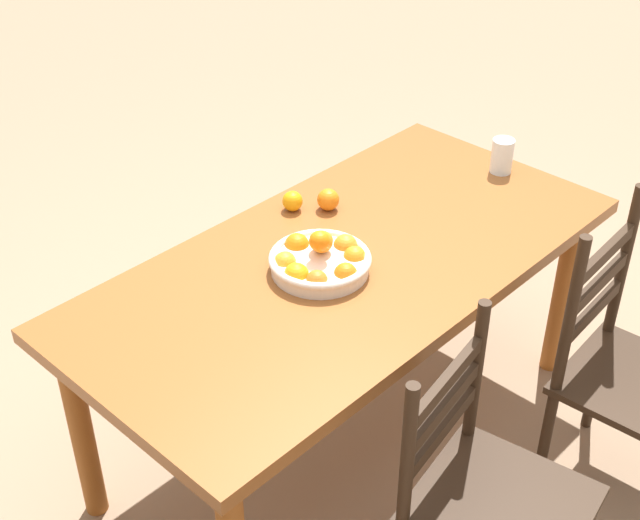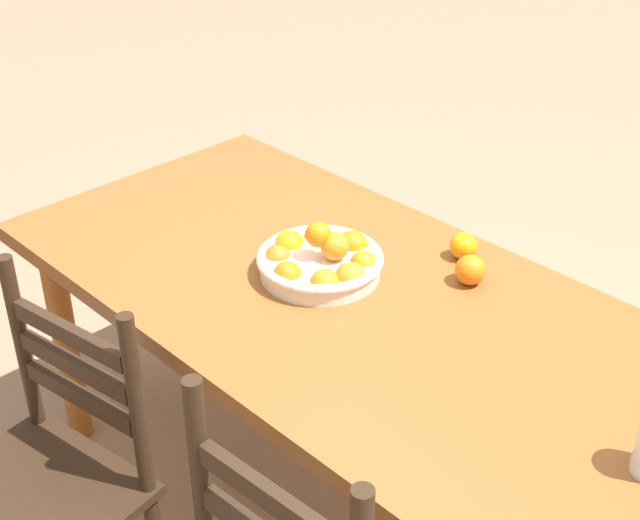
{
  "view_description": "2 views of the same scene",
  "coord_description": "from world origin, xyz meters",
  "px_view_note": "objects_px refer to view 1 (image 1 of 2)",
  "views": [
    {
      "loc": [
        1.7,
        1.5,
        2.28
      ],
      "look_at": [
        0.11,
        -0.01,
        0.78
      ],
      "focal_mm": 49.69,
      "sensor_mm": 36.0,
      "label": 1
    },
    {
      "loc": [
        -1.23,
        1.29,
        1.91
      ],
      "look_at": [
        0.11,
        -0.01,
        0.78
      ],
      "focal_mm": 50.33,
      "sensor_mm": 36.0,
      "label": 2
    }
  ],
  "objects_px": {
    "dining_table": "(347,280)",
    "drinking_glass": "(502,156)",
    "chair_near_window": "(485,496)",
    "orange_loose_0": "(292,201)",
    "orange_loose_1": "(328,200)",
    "chair_by_cabinet": "(624,371)",
    "fruit_bowl": "(320,260)"
  },
  "relations": [
    {
      "from": "dining_table",
      "to": "drinking_glass",
      "type": "relative_size",
      "value": 14.34
    },
    {
      "from": "orange_loose_1",
      "to": "drinking_glass",
      "type": "distance_m",
      "value": 0.68
    },
    {
      "from": "chair_near_window",
      "to": "orange_loose_1",
      "type": "height_order",
      "value": "chair_near_window"
    },
    {
      "from": "dining_table",
      "to": "fruit_bowl",
      "type": "distance_m",
      "value": 0.16
    },
    {
      "from": "drinking_glass",
      "to": "orange_loose_0",
      "type": "bearing_deg",
      "value": -26.55
    },
    {
      "from": "dining_table",
      "to": "drinking_glass",
      "type": "height_order",
      "value": "drinking_glass"
    },
    {
      "from": "dining_table",
      "to": "chair_near_window",
      "type": "height_order",
      "value": "chair_near_window"
    },
    {
      "from": "chair_near_window",
      "to": "fruit_bowl",
      "type": "distance_m",
      "value": 0.83
    },
    {
      "from": "chair_by_cabinet",
      "to": "orange_loose_1",
      "type": "bearing_deg",
      "value": 101.68
    },
    {
      "from": "orange_loose_0",
      "to": "drinking_glass",
      "type": "relative_size",
      "value": 0.54
    },
    {
      "from": "drinking_glass",
      "to": "chair_by_cabinet",
      "type": "bearing_deg",
      "value": 64.48
    },
    {
      "from": "chair_by_cabinet",
      "to": "orange_loose_1",
      "type": "height_order",
      "value": "chair_by_cabinet"
    },
    {
      "from": "dining_table",
      "to": "chair_by_cabinet",
      "type": "bearing_deg",
      "value": 120.58
    },
    {
      "from": "orange_loose_1",
      "to": "fruit_bowl",
      "type": "bearing_deg",
      "value": 39.2
    },
    {
      "from": "orange_loose_0",
      "to": "orange_loose_1",
      "type": "relative_size",
      "value": 0.92
    },
    {
      "from": "orange_loose_1",
      "to": "chair_by_cabinet",
      "type": "bearing_deg",
      "value": 105.31
    },
    {
      "from": "chair_by_cabinet",
      "to": "drinking_glass",
      "type": "height_order",
      "value": "chair_by_cabinet"
    },
    {
      "from": "chair_near_window",
      "to": "orange_loose_0",
      "type": "bearing_deg",
      "value": 62.9
    },
    {
      "from": "chair_near_window",
      "to": "dining_table",
      "type": "bearing_deg",
      "value": 61.71
    },
    {
      "from": "orange_loose_0",
      "to": "drinking_glass",
      "type": "bearing_deg",
      "value": 153.45
    },
    {
      "from": "chair_near_window",
      "to": "orange_loose_1",
      "type": "relative_size",
      "value": 12.11
    },
    {
      "from": "orange_loose_0",
      "to": "drinking_glass",
      "type": "height_order",
      "value": "drinking_glass"
    },
    {
      "from": "chair_near_window",
      "to": "drinking_glass",
      "type": "xyz_separation_m",
      "value": [
        -1.04,
        -0.7,
        0.37
      ]
    },
    {
      "from": "chair_by_cabinet",
      "to": "orange_loose_1",
      "type": "distance_m",
      "value": 1.09
    },
    {
      "from": "fruit_bowl",
      "to": "orange_loose_0",
      "type": "bearing_deg",
      "value": -121.93
    },
    {
      "from": "chair_near_window",
      "to": "chair_by_cabinet",
      "type": "height_order",
      "value": "chair_by_cabinet"
    },
    {
      "from": "orange_loose_0",
      "to": "orange_loose_1",
      "type": "height_order",
      "value": "orange_loose_1"
    },
    {
      "from": "chair_near_window",
      "to": "orange_loose_1",
      "type": "distance_m",
      "value": 1.11
    },
    {
      "from": "fruit_bowl",
      "to": "drinking_glass",
      "type": "distance_m",
      "value": 0.9
    },
    {
      "from": "orange_loose_0",
      "to": "fruit_bowl",
      "type": "bearing_deg",
      "value": 58.07
    },
    {
      "from": "chair_by_cabinet",
      "to": "orange_loose_0",
      "type": "height_order",
      "value": "chair_by_cabinet"
    },
    {
      "from": "dining_table",
      "to": "fruit_bowl",
      "type": "relative_size",
      "value": 5.8
    }
  ]
}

